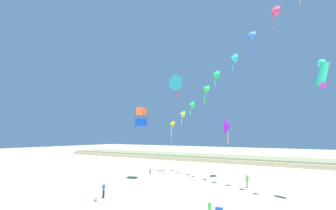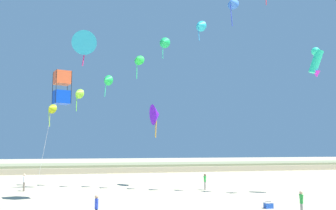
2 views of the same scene
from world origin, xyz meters
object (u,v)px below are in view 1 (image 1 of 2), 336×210
at_px(beach_ball, 95,199).
at_px(person_near_right, 150,168).
at_px(person_far_left, 104,189).
at_px(large_kite_mid_trail, 177,83).
at_px(large_kite_outer_drift, 141,117).
at_px(person_near_left, 247,181).
at_px(large_kite_high_solo, 228,126).
at_px(beach_cooler, 219,208).
at_px(large_kite_low_lead, 322,73).
at_px(person_mid_center, 210,210).

bearing_deg(beach_ball, person_near_right, 110.19).
height_order(person_far_left, large_kite_mid_trail, large_kite_mid_trail).
bearing_deg(large_kite_outer_drift, person_near_left, 16.13).
bearing_deg(large_kite_high_solo, beach_cooler, -72.99).
distance_m(person_near_right, beach_ball, 18.84).
bearing_deg(large_kite_high_solo, person_near_left, -48.84).
bearing_deg(person_near_left, person_far_left, -129.64).
relative_size(person_near_right, beach_ball, 4.56).
xyz_separation_m(person_near_right, large_kite_outer_drift, (3.61, -7.05, 8.07)).
xyz_separation_m(person_far_left, beach_cooler, (11.73, 2.24, -0.68)).
height_order(large_kite_low_lead, beach_cooler, large_kite_low_lead).
height_order(person_far_left, large_kite_high_solo, large_kite_high_solo).
bearing_deg(large_kite_high_solo, person_near_right, -173.53).
distance_m(person_near_left, beach_ball, 18.09).
distance_m(person_mid_center, large_kite_mid_trail, 25.97).
distance_m(person_near_left, person_mid_center, 14.18).
height_order(person_mid_center, large_kite_low_lead, large_kite_low_lead).
relative_size(large_kite_mid_trail, beach_cooler, 6.54).
xyz_separation_m(large_kite_mid_trail, large_kite_outer_drift, (-1.65, -7.14, -5.97)).
relative_size(person_near_right, person_far_left, 1.07).
bearing_deg(person_far_left, large_kite_outer_drift, 105.80).
relative_size(person_far_left, large_kite_low_lead, 0.55).
xyz_separation_m(person_near_right, beach_ball, (6.50, -17.66, -0.77)).
bearing_deg(large_kite_outer_drift, person_far_left, -74.20).
bearing_deg(large_kite_mid_trail, large_kite_high_solo, 10.01).
bearing_deg(large_kite_outer_drift, beach_cooler, -26.24).
bearing_deg(large_kite_mid_trail, person_near_right, -178.97).
height_order(person_near_left, person_far_left, person_near_left).
height_order(large_kite_mid_trail, large_kite_high_solo, large_kite_mid_trail).
distance_m(large_kite_outer_drift, beach_ball, 14.12).
distance_m(large_kite_low_lead, beach_ball, 24.53).
xyz_separation_m(person_mid_center, beach_cooler, (-0.52, 3.11, -0.67)).
xyz_separation_m(person_mid_center, large_kite_high_solo, (-5.30, 18.73, 6.89)).
relative_size(large_kite_low_lead, large_kite_mid_trail, 0.75).
xyz_separation_m(beach_cooler, beach_ball, (-11.47, -3.54, -0.03)).
relative_size(large_kite_high_solo, large_kite_outer_drift, 1.38).
distance_m(person_far_left, beach_ball, 1.50).
bearing_deg(large_kite_low_lead, beach_ball, -156.10).
bearing_deg(person_mid_center, beach_cooler, 99.47).
distance_m(large_kite_low_lead, large_kite_mid_trail, 22.92).
relative_size(person_mid_center, beach_ball, 4.21).
relative_size(person_near_left, large_kite_outer_drift, 0.58).
height_order(person_near_right, beach_cooler, person_near_right).
xyz_separation_m(person_far_left, large_kite_low_lead, (19.86, 7.39, 11.19)).
distance_m(large_kite_high_solo, beach_cooler, 18.00).
relative_size(person_far_left, large_kite_high_solo, 0.42).
distance_m(person_near_right, person_far_left, 17.51).
xyz_separation_m(person_near_left, person_near_right, (-17.22, 3.11, 0.05)).
xyz_separation_m(large_kite_low_lead, large_kite_mid_trail, (-20.85, 9.07, 2.90)).
xyz_separation_m(person_near_right, large_kite_high_solo, (13.19, 1.50, 6.82)).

